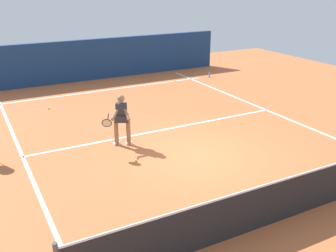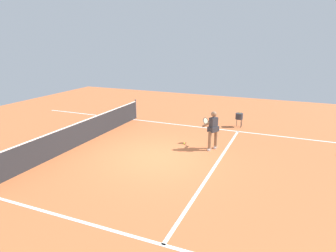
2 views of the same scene
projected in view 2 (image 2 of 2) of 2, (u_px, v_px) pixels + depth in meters
The scene contains 8 objects.
ground_plane at pixel (156, 157), 10.99m from camera, with size 26.55×26.55×0.00m, color #C66638.
service_line_marking at pixel (215, 166), 10.16m from camera, with size 8.80×0.10×0.01m, color white.
sideline_left_marking at pixel (78, 221), 7.10m from camera, with size 0.10×18.42×0.01m, color white.
sideline_right_marking at pixel (193, 126), 14.88m from camera, with size 0.10×18.42×0.01m, color white.
court_net at pixel (80, 133), 12.15m from camera, with size 9.48×0.08×1.06m.
tennis_player at pixel (213, 129), 11.56m from camera, with size 1.04×0.82×1.55m.
tennis_ball_far at pixel (184, 143), 12.34m from camera, with size 0.07×0.07×0.07m, color #D1E533.
ball_hopper at pixel (239, 116), 14.65m from camera, with size 0.36×0.36×0.74m.
Camera 2 is at (-9.25, -4.39, 4.18)m, focal length 31.65 mm.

